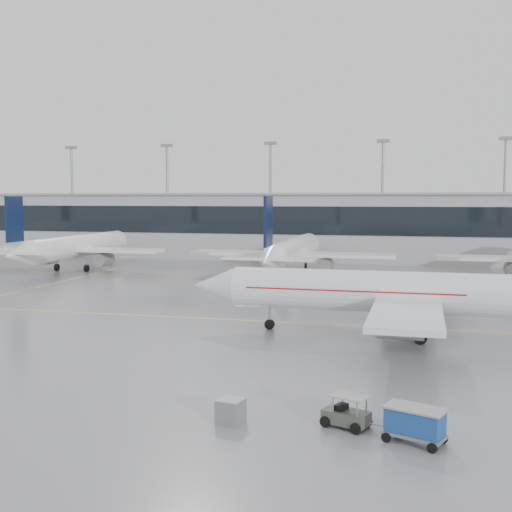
% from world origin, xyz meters
% --- Properties ---
extents(ground, '(320.00, 320.00, 0.00)m').
position_xyz_m(ground, '(0.00, 0.00, 0.00)').
color(ground, gray).
rests_on(ground, ground).
extents(taxi_line_main, '(120.00, 0.25, 0.01)m').
position_xyz_m(taxi_line_main, '(0.00, 0.00, 0.01)').
color(taxi_line_main, yellow).
rests_on(taxi_line_main, ground).
extents(taxi_line_north, '(120.00, 0.25, 0.01)m').
position_xyz_m(taxi_line_north, '(0.00, 30.00, 0.01)').
color(taxi_line_north, yellow).
rests_on(taxi_line_north, ground).
extents(taxi_line_cross, '(0.25, 60.00, 0.01)m').
position_xyz_m(taxi_line_cross, '(-30.00, 15.00, 0.01)').
color(taxi_line_cross, yellow).
rests_on(taxi_line_cross, ground).
extents(terminal, '(180.00, 15.00, 12.00)m').
position_xyz_m(terminal, '(0.00, 62.00, 6.00)').
color(terminal, '#9F9FA3').
rests_on(terminal, ground).
extents(terminal_glass, '(180.00, 0.20, 5.00)m').
position_xyz_m(terminal_glass, '(0.00, 54.45, 7.50)').
color(terminal_glass, black).
rests_on(terminal_glass, ground).
extents(terminal_roof, '(182.00, 16.00, 0.40)m').
position_xyz_m(terminal_roof, '(0.00, 62.00, 12.20)').
color(terminal_roof, gray).
rests_on(terminal_roof, ground).
extents(light_masts, '(156.40, 1.00, 22.60)m').
position_xyz_m(light_masts, '(0.00, 68.00, 13.34)').
color(light_masts, gray).
rests_on(light_masts, ground).
extents(air_canada_jet, '(36.30, 28.93, 11.42)m').
position_xyz_m(air_canada_jet, '(16.70, -3.54, 3.62)').
color(air_canada_jet, white).
rests_on(air_canada_jet, ground).
extents(parked_jet_b, '(29.64, 36.96, 11.72)m').
position_xyz_m(parked_jet_b, '(-35.00, 33.69, 3.71)').
color(parked_jet_b, white).
rests_on(parked_jet_b, ground).
extents(parked_jet_c, '(29.64, 36.96, 11.72)m').
position_xyz_m(parked_jet_c, '(-0.00, 33.69, 3.71)').
color(parked_jet_c, white).
rests_on(parked_jet_c, ground).
extents(baggage_tug, '(3.44, 2.15, 1.65)m').
position_xyz_m(baggage_tug, '(14.16, -26.02, 0.58)').
color(baggage_tug, '#3D4439').
rests_on(baggage_tug, ground).
extents(baggage_cart, '(3.15, 2.44, 1.72)m').
position_xyz_m(baggage_cart, '(17.52, -27.33, 1.01)').
color(baggage_cart, gray).
rests_on(baggage_cart, ground).
extents(gse_unit, '(1.47, 1.41, 1.25)m').
position_xyz_m(gse_unit, '(8.36, -26.88, 0.63)').
color(gse_unit, slate).
rests_on(gse_unit, ground).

